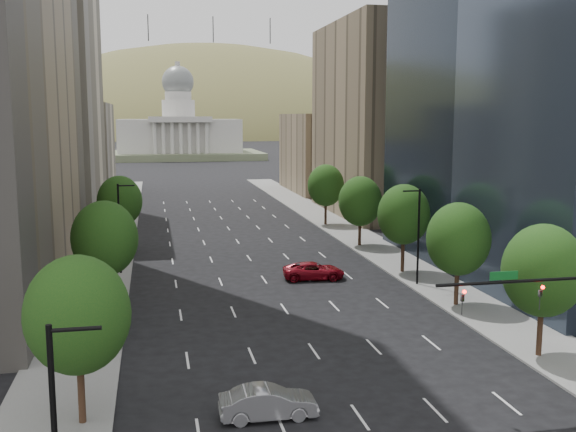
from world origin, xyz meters
TOP-DOWN VIEW (x-y plane):
  - sidewalk_left at (-15.50, 60.00)m, footprint 6.00×200.00m
  - sidewalk_right at (15.50, 60.00)m, footprint 6.00×200.00m
  - midrise_cream_left at (-25.00, 103.00)m, footprint 14.00×30.00m
  - filler_left at (-25.00, 136.00)m, footprint 14.00×26.00m
  - parking_tan_right at (25.00, 100.00)m, footprint 14.00×30.00m
  - filler_right at (25.00, 133.00)m, footprint 14.00×26.00m
  - tree_right_1 at (14.00, 36.00)m, footprint 5.20×5.20m
  - tree_right_2 at (14.00, 48.00)m, footprint 5.20×5.20m
  - tree_right_3 at (14.00, 60.00)m, footprint 5.20×5.20m
  - tree_right_4 at (14.00, 74.00)m, footprint 5.20×5.20m
  - tree_right_5 at (14.00, 90.00)m, footprint 5.20×5.20m
  - tree_left_0 at (-14.00, 32.00)m, footprint 5.20×5.20m
  - tree_left_1 at (-14.00, 52.00)m, footprint 5.20×5.20m
  - tree_left_2 at (-14.00, 78.00)m, footprint 5.20×5.20m
  - streetlight_rn at (13.44, 55.00)m, footprint 1.70×0.20m
  - streetlight_ln at (-13.44, 65.00)m, footprint 1.70×0.20m
  - traffic_signal at (10.53, 30.00)m, footprint 9.12×0.40m
  - capitol at (0.00, 249.71)m, footprint 60.00×40.00m
  - foothills at (34.67, 599.39)m, footprint 720.00×413.00m
  - car_silver at (-4.67, 30.87)m, footprint 5.10×1.84m
  - car_red_far at (4.71, 59.23)m, footprint 6.11×3.23m

SIDE VIEW (x-z plane):
  - foothills at x=34.67m, z-range -169.28..93.72m
  - sidewalk_left at x=-15.50m, z-range 0.00..0.15m
  - sidewalk_right at x=15.50m, z-range 0.00..0.15m
  - car_red_far at x=4.71m, z-range 0.00..1.64m
  - car_silver at x=-4.67m, z-range 0.00..1.67m
  - streetlight_rn at x=13.44m, z-range 0.34..9.34m
  - streetlight_ln at x=-13.44m, z-range 0.34..9.34m
  - traffic_signal at x=10.53m, z-range 1.49..8.86m
  - tree_right_4 at x=14.00m, z-range 1.23..9.69m
  - tree_right_2 at x=14.00m, z-range 1.30..9.91m
  - tree_left_2 at x=-14.00m, z-range 1.34..10.02m
  - tree_right_1 at x=14.00m, z-range 1.37..10.12m
  - tree_right_5 at x=14.00m, z-range 1.37..10.12m
  - tree_left_0 at x=-14.00m, z-range 1.37..10.12m
  - tree_right_3 at x=14.00m, z-range 1.44..10.34m
  - tree_left_1 at x=-14.00m, z-range 1.48..10.45m
  - filler_right at x=25.00m, z-range 0.00..16.00m
  - capitol at x=0.00m, z-range -9.02..26.18m
  - filler_left at x=-25.00m, z-range 0.00..18.00m
  - parking_tan_right at x=25.00m, z-range 0.00..30.00m
  - midrise_cream_left at x=-25.00m, z-range 0.00..35.00m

